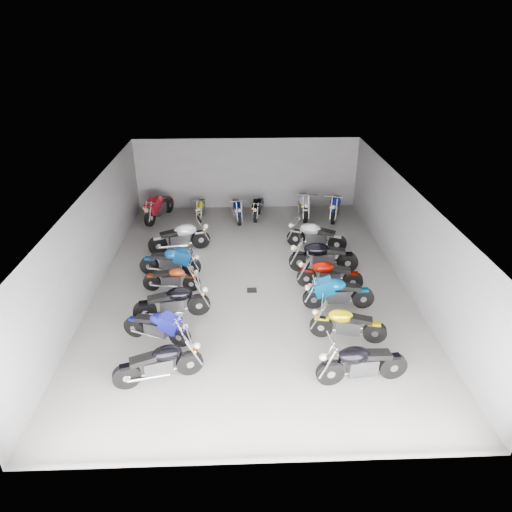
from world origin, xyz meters
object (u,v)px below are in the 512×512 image
Objects in this scene: motorcycle_left_e at (171,262)px; motorcycle_back_f at (335,206)px; motorcycle_left_c at (173,302)px; motorcycle_left_a at (159,363)px; motorcycle_right_e at (323,256)px; motorcycle_back_d at (258,207)px; motorcycle_back_e at (304,204)px; motorcycle_left_d at (172,278)px; motorcycle_right_f at (316,236)px; motorcycle_left_b at (157,327)px; drain_grate at (252,290)px; motorcycle_right_a at (361,363)px; motorcycle_right_b at (347,324)px; motorcycle_back_c at (237,209)px; motorcycle_right_d at (329,274)px; motorcycle_back_b at (201,208)px; motorcycle_right_c at (338,293)px; motorcycle_back_a at (159,207)px; motorcycle_left_f at (180,237)px.

motorcycle_back_f is (6.56, 4.90, 0.04)m from motorcycle_left_e.
motorcycle_left_c reaches higher than motorcycle_left_e.
motorcycle_left_a is at bearing 9.93° from motorcycle_left_e.
motorcycle_back_d is (-2.00, 5.05, -0.11)m from motorcycle_right_e.
motorcycle_back_e is 1.07× the size of motorcycle_back_f.
motorcycle_right_f is at bearing 123.84° from motorcycle_left_d.
motorcycle_left_e is (-0.10, 3.67, 0.03)m from motorcycle_left_b.
drain_grate is 3.89m from motorcycle_right_f.
motorcycle_right_a is 1.19× the size of motorcycle_back_d.
motorcycle_right_b reaches higher than motorcycle_back_c.
drain_grate is at bearing 87.42° from motorcycle_back_c.
motorcycle_right_a is at bearing 91.31° from motorcycle_left_b.
motorcycle_right_b is at bearing -169.27° from motorcycle_right_d.
motorcycle_left_b is 3.67m from motorcycle_left_e.
motorcycle_right_a reaches higher than motorcycle_back_b.
motorcycle_right_c is (5.15, 1.44, 0.04)m from motorcycle_left_b.
motorcycle_back_a is at bearing 42.37° from motorcycle_right_c.
motorcycle_back_f is (1.35, 8.67, 0.05)m from motorcycle_right_b.
motorcycle_right_e is at bearing 107.05° from motorcycle_left_c.
motorcycle_left_b is 1.00× the size of motorcycle_back_d.
motorcycle_right_b reaches higher than motorcycle_back_b.
motorcycle_left_a is at bearing 67.10° from motorcycle_back_e.
motorcycle_back_a is (-1.56, 10.19, 0.05)m from motorcycle_left_a.
drain_grate is 0.16× the size of motorcycle_right_b.
motorcycle_right_b is (5.11, -0.09, 0.02)m from motorcycle_left_b.
motorcycle_left_d is 0.88× the size of motorcycle_right_d.
motorcycle_left_a is at bearing -15.34° from motorcycle_left_f.
motorcycle_right_f is at bearing 49.53° from drain_grate.
motorcycle_right_d is at bearing 3.58° from motorcycle_right_c.
motorcycle_left_f is at bearing 110.08° from motorcycle_right_f.
motorcycle_right_e reaches higher than motorcycle_left_d.
motorcycle_right_c is at bearing 106.00° from motorcycle_back_c.
motorcycle_right_b is at bearing 179.05° from motorcycle_right_c.
motorcycle_left_e is 0.93× the size of motorcycle_back_a.
motorcycle_left_d is 0.99× the size of motorcycle_back_b.
drain_grate is 2.79m from motorcycle_left_c.
motorcycle_left_a is 1.04× the size of motorcycle_back_c.
motorcycle_back_e reaches higher than motorcycle_left_a.
motorcycle_right_c reaches higher than motorcycle_right_d.
drain_grate is 2.59m from motorcycle_left_d.
motorcycle_back_c is 1.07× the size of motorcycle_back_d.
motorcycle_back_b is (0.55, 3.29, -0.11)m from motorcycle_left_f.
motorcycle_right_c reaches higher than motorcycle_back_b.
motorcycle_left_f is at bearing 171.80° from motorcycle_left_c.
motorcycle_left_b is 6.30m from motorcycle_right_e.
motorcycle_left_b is at bearing 7.16° from motorcycle_left_e.
motorcycle_back_a is (-6.36, 6.08, 0.06)m from motorcycle_right_d.
motorcycle_back_f reaches higher than motorcycle_back_d.
motorcycle_left_a is 1.00× the size of motorcycle_left_e.
motorcycle_back_a is at bearing 6.51° from motorcycle_back_b.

